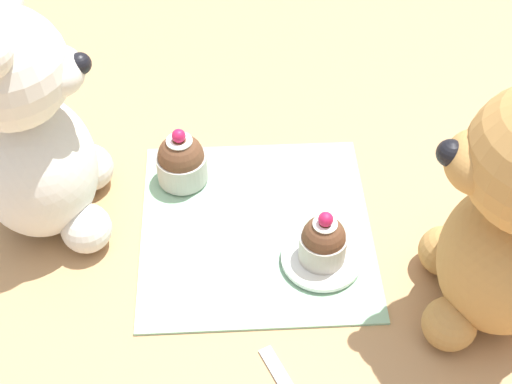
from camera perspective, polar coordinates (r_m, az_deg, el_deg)
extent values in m
plane|color=tan|center=(0.74, 0.00, -2.95)|extent=(4.00, 4.00, 0.00)
cube|color=#8EBC99|center=(0.74, 0.00, -2.80)|extent=(0.24, 0.24, 0.01)
ellipsoid|color=silver|center=(0.73, -17.09, 1.98)|extent=(0.14, 0.12, 0.15)
sphere|color=silver|center=(0.65, -19.37, 9.31)|extent=(0.11, 0.11, 0.11)
ellipsoid|color=silver|center=(0.65, -15.52, 9.30)|extent=(0.06, 0.05, 0.04)
sphere|color=black|center=(0.64, -13.88, 9.94)|extent=(0.02, 0.02, 0.02)
sphere|color=silver|center=(0.72, -13.42, -2.84)|extent=(0.05, 0.05, 0.05)
sphere|color=silver|center=(0.78, -13.15, 1.92)|extent=(0.05, 0.05, 0.05)
ellipsoid|color=#B78447|center=(0.66, 19.14, -5.06)|extent=(0.14, 0.13, 0.14)
ellipsoid|color=#B78447|center=(0.57, 17.29, 2.31)|extent=(0.07, 0.06, 0.05)
sphere|color=black|center=(0.56, 15.28, 3.02)|extent=(0.02, 0.02, 0.02)
sphere|color=#B78447|center=(0.71, 14.79, -4.58)|extent=(0.05, 0.05, 0.05)
sphere|color=#B78447|center=(0.66, 15.21, -10.15)|extent=(0.05, 0.05, 0.05)
cylinder|color=#B2ADA3|center=(0.77, -5.93, 1.98)|extent=(0.05, 0.05, 0.03)
sphere|color=brown|center=(0.76, -6.03, 2.82)|extent=(0.05, 0.05, 0.05)
cylinder|color=white|center=(0.74, -6.16, 4.09)|extent=(0.03, 0.03, 0.00)
sphere|color=#B71947|center=(0.74, -6.21, 4.49)|extent=(0.01, 0.01, 0.01)
cylinder|color=white|center=(0.71, 5.25, -5.28)|extent=(0.08, 0.08, 0.01)
cylinder|color=#B2ADA3|center=(0.69, 5.35, -4.40)|extent=(0.05, 0.05, 0.03)
sphere|color=brown|center=(0.68, 5.44, -3.63)|extent=(0.04, 0.04, 0.04)
cylinder|color=white|center=(0.67, 5.55, -2.56)|extent=(0.02, 0.02, 0.00)
sphere|color=#B71947|center=(0.66, 5.59, -2.19)|extent=(0.01, 0.01, 0.01)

